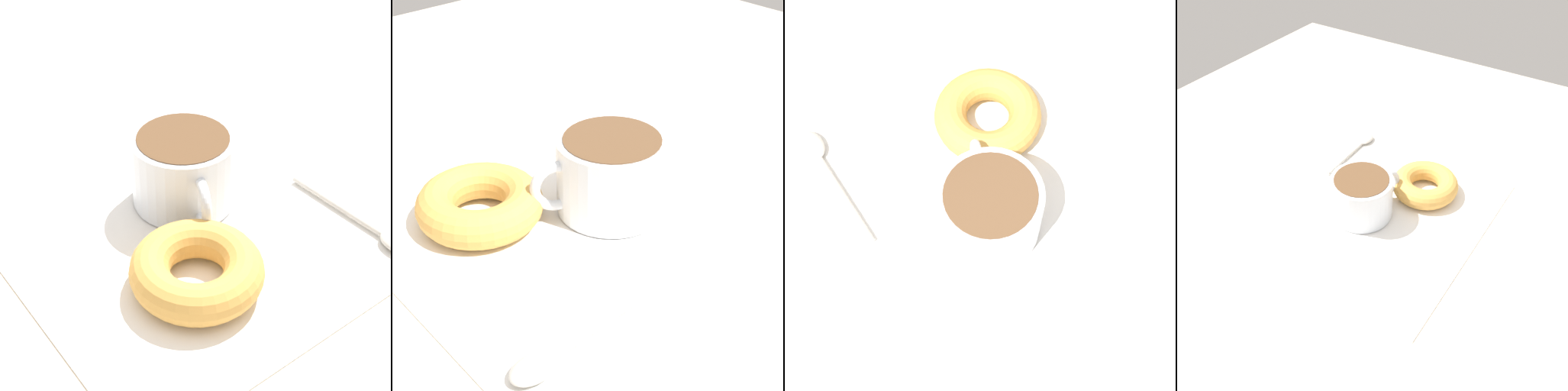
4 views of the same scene
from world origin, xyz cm
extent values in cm
cube|color=beige|center=(0.00, 0.00, -1.00)|extent=(120.00, 120.00, 2.00)
cube|color=white|center=(-1.75, -1.25, 0.15)|extent=(35.72, 35.72, 0.30)
cylinder|color=silver|center=(0.59, -1.71, 3.68)|extent=(9.54, 9.54, 6.76)
cylinder|color=brown|center=(0.59, -1.71, 6.86)|extent=(8.34, 8.34, 0.60)
torus|color=silver|center=(-4.12, 0.37, 3.68)|extent=(4.65, 2.72, 4.69)
torus|color=gold|center=(-9.03, 4.37, 1.95)|extent=(10.87, 10.87, 3.31)
ellipsoid|color=#B7B2A8|center=(-16.32, -12.05, 0.75)|extent=(3.63, 2.44, 0.90)
cylinder|color=#B7B2A8|center=(-9.57, -11.96, 0.58)|extent=(11.26, 0.70, 0.56)
camera|label=1|loc=(-38.16, 27.57, 38.41)|focal=60.00mm
camera|label=2|loc=(-33.20, -35.66, 32.98)|focal=60.00mm
camera|label=3|loc=(20.58, -15.72, 57.77)|focal=60.00mm
camera|label=4|loc=(41.67, 26.49, 48.27)|focal=40.00mm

